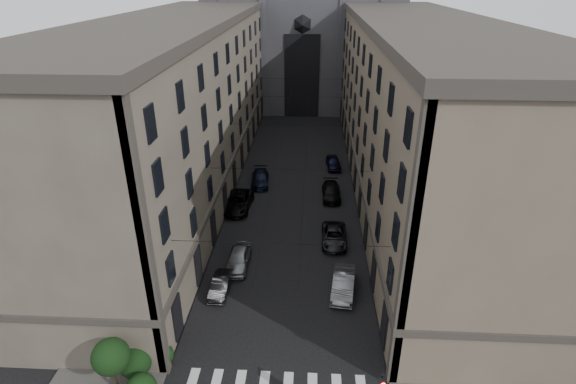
% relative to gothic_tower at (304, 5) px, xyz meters
% --- Properties ---
extents(sidewalk_left, '(7.00, 80.00, 0.15)m').
position_rel_gothic_tower_xyz_m(sidewalk_left, '(-10.50, -38.96, -17.72)').
color(sidewalk_left, '#383533').
rests_on(sidewalk_left, ground).
extents(sidewalk_right, '(7.00, 80.00, 0.15)m').
position_rel_gothic_tower_xyz_m(sidewalk_right, '(10.50, -38.96, -17.72)').
color(sidewalk_right, '#383533').
rests_on(sidewalk_right, ground).
extents(building_left, '(13.60, 60.60, 18.85)m').
position_rel_gothic_tower_xyz_m(building_left, '(-13.44, -38.96, -8.45)').
color(building_left, '#52483E').
rests_on(building_left, ground).
extents(building_right, '(13.60, 60.60, 18.85)m').
position_rel_gothic_tower_xyz_m(building_right, '(13.44, -38.96, -8.45)').
color(building_right, brown).
rests_on(building_right, ground).
extents(gothic_tower, '(35.00, 23.00, 58.00)m').
position_rel_gothic_tower_xyz_m(gothic_tower, '(0.00, 0.00, 0.00)').
color(gothic_tower, '#2D2D33').
rests_on(gothic_tower, ground).
extents(shrub_cluster, '(3.90, 4.40, 3.90)m').
position_rel_gothic_tower_xyz_m(shrub_cluster, '(-8.72, -69.95, -16.00)').
color(shrub_cluster, black).
rests_on(shrub_cluster, sidewalk_left).
extents(tram_wires, '(14.00, 60.00, 0.43)m').
position_rel_gothic_tower_xyz_m(tram_wires, '(0.00, -39.33, -10.55)').
color(tram_wires, black).
rests_on(tram_wires, ground).
extents(car_left_near, '(1.98, 4.70, 1.59)m').
position_rel_gothic_tower_xyz_m(car_left_near, '(-4.22, -57.02, -17.01)').
color(car_left_near, slate).
rests_on(car_left_near, ground).
extents(car_left_midnear, '(1.47, 3.89, 1.27)m').
position_rel_gothic_tower_xyz_m(car_left_midnear, '(-5.09, -60.56, -17.16)').
color(car_left_midnear, black).
rests_on(car_left_midnear, ground).
extents(car_left_midfar, '(2.93, 5.92, 1.61)m').
position_rel_gothic_tower_xyz_m(car_left_midfar, '(-5.88, -46.46, -16.99)').
color(car_left_midfar, black).
rests_on(car_left_midfar, ground).
extents(car_left_far, '(2.45, 5.20, 1.47)m').
position_rel_gothic_tower_xyz_m(car_left_far, '(-4.20, -39.98, -17.06)').
color(car_left_far, black).
rests_on(car_left_far, ground).
extents(car_right_near, '(2.29, 5.01, 1.59)m').
position_rel_gothic_tower_xyz_m(car_right_near, '(4.65, -60.06, -17.00)').
color(car_right_near, slate).
rests_on(car_right_near, ground).
extents(car_right_midnear, '(2.39, 5.05, 1.40)m').
position_rel_gothic_tower_xyz_m(car_right_midnear, '(4.20, -52.72, -17.10)').
color(car_right_midnear, black).
rests_on(car_right_midnear, ground).
extents(car_right_midfar, '(2.12, 5.03, 1.45)m').
position_rel_gothic_tower_xyz_m(car_right_midfar, '(4.25, -43.22, -17.07)').
color(car_right_midfar, black).
rests_on(car_right_midfar, ground).
extents(car_right_far, '(2.07, 4.44, 1.47)m').
position_rel_gothic_tower_xyz_m(car_right_far, '(4.81, -34.43, -17.06)').
color(car_right_far, black).
rests_on(car_right_far, ground).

